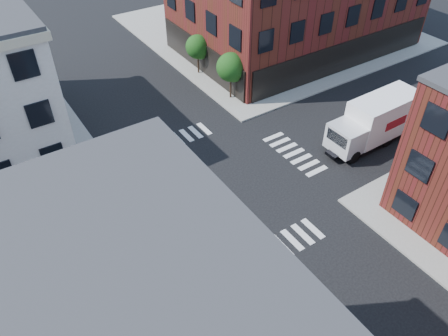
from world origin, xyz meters
TOP-DOWN VIEW (x-y plane):
  - ground at (0.00, 0.00)m, footprint 120.00×120.00m
  - sidewalk_ne at (21.00, 21.00)m, footprint 30.00×30.00m
  - tree_near at (7.56, 9.98)m, footprint 2.69×2.69m
  - tree_far at (7.56, 15.98)m, footprint 2.43×2.43m
  - signal_pole at (-6.72, -6.68)m, footprint 1.29×1.24m
  - box_truck at (13.52, -2.25)m, footprint 8.80×2.82m
  - traffic_cone at (-5.70, -3.22)m, footprint 0.54×0.54m

SIDE VIEW (x-z plane):
  - ground at x=0.00m, z-range 0.00..0.00m
  - sidewalk_ne at x=21.00m, z-range 0.00..0.15m
  - traffic_cone at x=-5.70m, z-range -0.01..0.75m
  - box_truck at x=13.52m, z-range 0.08..4.03m
  - signal_pole at x=-6.72m, z-range 0.56..5.16m
  - tree_far at x=7.56m, z-range 0.84..4.91m
  - tree_near at x=7.56m, z-range 0.91..5.41m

